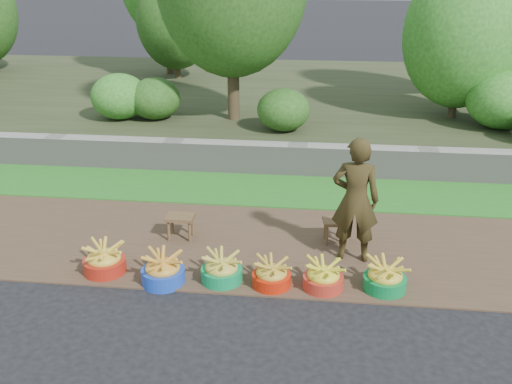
# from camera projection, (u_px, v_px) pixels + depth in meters

# --- Properties ---
(ground_plane) EXTENTS (120.00, 120.00, 0.00)m
(ground_plane) POSITION_uv_depth(u_px,v_px,m) (279.00, 299.00, 6.37)
(ground_plane) COLOR black
(ground_plane) RESTS_ON ground
(dirt_shoulder) EXTENTS (80.00, 2.50, 0.02)m
(dirt_shoulder) POSITION_uv_depth(u_px,v_px,m) (286.00, 247.00, 7.52)
(dirt_shoulder) COLOR #4E3928
(dirt_shoulder) RESTS_ON ground
(grass_verge) EXTENTS (80.00, 1.50, 0.04)m
(grass_verge) POSITION_uv_depth(u_px,v_px,m) (294.00, 191.00, 9.36)
(grass_verge) COLOR #2A7A23
(grass_verge) RESTS_ON ground
(retaining_wall) EXTENTS (80.00, 0.35, 0.55)m
(retaining_wall) POSITION_uv_depth(u_px,v_px,m) (297.00, 160.00, 10.05)
(retaining_wall) COLOR gray
(retaining_wall) RESTS_ON ground
(earth_bank) EXTENTS (80.00, 10.00, 0.50)m
(earth_bank) POSITION_uv_depth(u_px,v_px,m) (307.00, 100.00, 14.58)
(earth_bank) COLOR #353C22
(earth_bank) RESTS_ON ground
(vegetation) EXTENTS (35.06, 8.38, 4.61)m
(vegetation) POSITION_uv_depth(u_px,v_px,m) (197.00, 1.00, 12.98)
(vegetation) COLOR #40341F
(vegetation) RESTS_ON earth_bank
(basin_a) EXTENTS (0.51, 0.51, 0.38)m
(basin_a) POSITION_uv_depth(u_px,v_px,m) (104.00, 260.00, 6.84)
(basin_a) COLOR #A82113
(basin_a) RESTS_ON ground
(basin_b) EXTENTS (0.51, 0.51, 0.38)m
(basin_b) POSITION_uv_depth(u_px,v_px,m) (163.00, 270.00, 6.62)
(basin_b) COLOR blue
(basin_b) RESTS_ON ground
(basin_c) EXTENTS (0.49, 0.49, 0.36)m
(basin_c) POSITION_uv_depth(u_px,v_px,m) (222.00, 270.00, 6.64)
(basin_c) COLOR #0D8A4B
(basin_c) RESTS_ON ground
(basin_d) EXTENTS (0.45, 0.45, 0.34)m
(basin_d) POSITION_uv_depth(u_px,v_px,m) (271.00, 275.00, 6.55)
(basin_d) COLOR red
(basin_d) RESTS_ON ground
(basin_e) EXTENTS (0.47, 0.47, 0.35)m
(basin_e) POSITION_uv_depth(u_px,v_px,m) (323.00, 277.00, 6.50)
(basin_e) COLOR #B52D1F
(basin_e) RESTS_ON ground
(basin_f) EXTENTS (0.49, 0.49, 0.37)m
(basin_f) POSITION_uv_depth(u_px,v_px,m) (385.00, 278.00, 6.47)
(basin_f) COLOR #0A7B39
(basin_f) RESTS_ON ground
(stool_left) EXTENTS (0.38, 0.29, 0.33)m
(stool_left) POSITION_uv_depth(u_px,v_px,m) (180.00, 220.00, 7.64)
(stool_left) COLOR brown
(stool_left) RESTS_ON dirt_shoulder
(stool_right) EXTENTS (0.38, 0.31, 0.31)m
(stool_right) POSITION_uv_depth(u_px,v_px,m) (336.00, 224.00, 7.55)
(stool_right) COLOR brown
(stool_right) RESTS_ON dirt_shoulder
(vendor_woman) EXTENTS (0.61, 0.42, 1.59)m
(vendor_woman) POSITION_uv_depth(u_px,v_px,m) (355.00, 200.00, 6.92)
(vendor_woman) COLOR black
(vendor_woman) RESTS_ON dirt_shoulder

